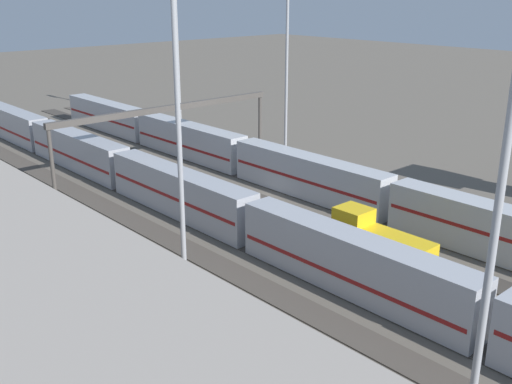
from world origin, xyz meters
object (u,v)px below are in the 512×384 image
Objects in this scene: light_mast_3 at (176,56)px; signal_gantry at (168,114)px; train_on_track_2 at (243,157)px; train_on_track_4 at (376,247)px; light_mast_0 at (287,24)px; light_mast_1 at (505,155)px; train_on_track_5 at (180,193)px; light_mast_2 at (176,18)px.

light_mast_3 reaches higher than signal_gantry.
train_on_track_4 is at bearing 161.40° from train_on_track_2.
signal_gantry is (4.24, 18.62, -11.34)m from light_mast_0.
light_mast_0 reaches higher than train_on_track_4.
train_on_track_5 is at bearing -11.68° from light_mast_1.
light_mast_2 reaches higher than train_on_track_5.
light_mast_3 is (10.67, 13.26, 16.70)m from train_on_track_4.
light_mast_3 is at bearing 129.31° from train_on_track_2.
light_mast_3 reaches higher than train_on_track_2.
light_mast_1 reaches higher than train_on_track_4.
train_on_track_4 is 0.33× the size of light_mast_2.
light_mast_0 is 28.20m from light_mast_2.
light_mast_1 is (-39.40, 8.15, 13.70)m from train_on_track_5.
train_on_track_4 is 0.08× the size of train_on_track_5.
train_on_track_5 is 35.21m from light_mast_0.
light_mast_0 reaches higher than train_on_track_5.
light_mast_1 reaches higher than train_on_track_2.
light_mast_2 is at bearing -24.73° from light_mast_1.
train_on_track_4 is at bearing -167.71° from train_on_track_5.
train_on_track_2 is 3.19× the size of light_mast_3.
train_on_track_4 is 0.10× the size of train_on_track_2.
train_on_track_5 is at bearing 148.85° from signal_gantry.
train_on_track_2 is (6.76, -15.00, 0.01)m from train_on_track_5.
train_on_track_5 is at bearing 113.27° from light_mast_0.
light_mast_3 is (27.12, 0.11, 2.56)m from light_mast_1.
train_on_track_5 is 16.45m from train_on_track_2.
light_mast_1 is 0.72× the size of signal_gantry.
light_mast_1 is at bearing 162.03° from signal_gantry.
light_mast_1 is at bearing 144.59° from light_mast_0.
light_mast_3 is at bearing 51.18° from train_on_track_4.
light_mast_3 reaches higher than train_on_track_5.
train_on_track_5 is 4.73× the size of light_mast_1.
light_mast_3 reaches higher than train_on_track_4.
signal_gantry is at bearing -31.15° from train_on_track_5.
light_mast_1 is at bearing 155.27° from light_mast_2.
train_on_track_2 is 39.89m from light_mast_2.
signal_gantry reaches higher than train_on_track_4.
light_mast_1 is 88.03m from light_mast_2.
train_on_track_5 is at bearing 114.25° from train_on_track_2.
light_mast_0 is at bearing -33.81° from train_on_track_4.
train_on_track_2 is at bearing -65.75° from train_on_track_5.
light_mast_0 reaches higher than light_mast_2.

